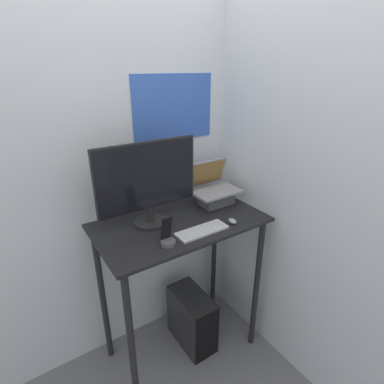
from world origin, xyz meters
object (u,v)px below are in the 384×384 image
(laptop, at_px, (215,192))
(mouse, at_px, (232,221))
(keyboard, at_px, (202,230))
(monitor, at_px, (148,184))
(cell_phone, at_px, (168,238))
(computer_tower, at_px, (192,319))

(laptop, bearing_deg, mouse, -106.64)
(keyboard, bearing_deg, monitor, 128.76)
(keyboard, distance_m, mouse, 0.22)
(laptop, distance_m, cell_phone, 0.62)
(laptop, height_order, cell_phone, laptop)
(keyboard, height_order, cell_phone, cell_phone)
(mouse, bearing_deg, monitor, 146.82)
(monitor, distance_m, keyboard, 0.42)
(monitor, bearing_deg, computer_tower, -12.95)
(mouse, distance_m, computer_tower, 0.94)
(mouse, bearing_deg, keyboard, 175.13)
(cell_phone, xyz_separation_m, computer_tower, (0.30, 0.21, -0.93))
(monitor, xyz_separation_m, cell_phone, (-0.03, -0.27, -0.22))
(laptop, bearing_deg, computer_tower, -161.42)
(keyboard, bearing_deg, computer_tower, 73.01)
(laptop, xyz_separation_m, cell_phone, (-0.54, -0.29, -0.04))
(monitor, relative_size, mouse, 10.07)
(laptop, xyz_separation_m, keyboard, (-0.31, -0.28, -0.07))
(keyboard, distance_m, cell_phone, 0.24)
(laptop, xyz_separation_m, mouse, (-0.09, -0.30, -0.07))
(keyboard, height_order, mouse, mouse)
(laptop, relative_size, monitor, 0.52)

